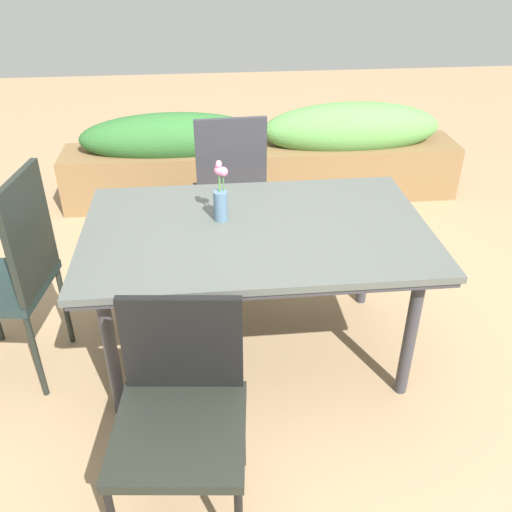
{
  "coord_description": "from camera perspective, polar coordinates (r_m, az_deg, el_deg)",
  "views": [
    {
      "loc": [
        -0.32,
        -2.19,
        1.94
      ],
      "look_at": [
        -0.1,
        0.02,
        0.57
      ],
      "focal_mm": 38.86,
      "sensor_mm": 36.0,
      "label": 1
    }
  ],
  "objects": [
    {
      "name": "flower_vase",
      "position": [
        2.54,
        -3.67,
        6.21
      ],
      "size": [
        0.07,
        0.06,
        0.29
      ],
      "color": "slate",
      "rests_on": "dining_table"
    },
    {
      "name": "chair_near_left",
      "position": [
        2.01,
        -7.75,
        -14.91
      ],
      "size": [
        0.5,
        0.5,
        0.84
      ],
      "rotation": [
        0.0,
        0.0,
        3.04
      ],
      "color": "black",
      "rests_on": "ground"
    },
    {
      "name": "planter_box",
      "position": [
        4.37,
        0.89,
        10.29
      ],
      "size": [
        3.05,
        0.46,
        0.74
      ],
      "color": "brown",
      "rests_on": "ground"
    },
    {
      "name": "dining_table",
      "position": [
        2.55,
        -0.0,
        1.78
      ],
      "size": [
        1.57,
        0.98,
        0.73
      ],
      "color": "#4C514C",
      "rests_on": "ground"
    },
    {
      "name": "chair_end_left",
      "position": [
        2.72,
        -23.7,
        -1.23
      ],
      "size": [
        0.48,
        0.48,
        1.03
      ],
      "rotation": [
        0.0,
        0.0,
        1.43
      ],
      "color": "#1D2C2A",
      "rests_on": "ground"
    },
    {
      "name": "ground_plane",
      "position": [
        2.94,
        1.97,
        -9.59
      ],
      "size": [
        12.0,
        12.0,
        0.0
      ],
      "primitive_type": "plane",
      "color": "#9E7F5B"
    },
    {
      "name": "chair_far_side",
      "position": [
        3.31,
        -2.68,
        7.03
      ],
      "size": [
        0.44,
        0.44,
        1.01
      ],
      "rotation": [
        0.0,
        0.0,
        0.05
      ],
      "color": "#352E29",
      "rests_on": "ground"
    }
  ]
}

